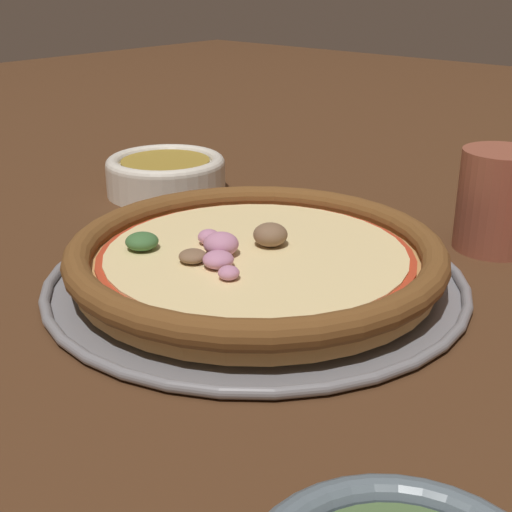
{
  "coord_description": "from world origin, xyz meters",
  "views": [
    {
      "loc": [
        0.42,
        0.36,
        0.25
      ],
      "look_at": [
        0.0,
        0.0,
        0.03
      ],
      "focal_mm": 50.0,
      "sensor_mm": 36.0,
      "label": 1
    }
  ],
  "objects_px": {
    "pizza_tray": "(256,280)",
    "bowl_near": "(166,173)",
    "pizza": "(255,256)",
    "drinking_cup": "(498,200)"
  },
  "relations": [
    {
      "from": "pizza",
      "to": "drinking_cup",
      "type": "distance_m",
      "value": 0.24
    },
    {
      "from": "pizza_tray",
      "to": "drinking_cup",
      "type": "bearing_deg",
      "value": 151.89
    },
    {
      "from": "pizza",
      "to": "drinking_cup",
      "type": "bearing_deg",
      "value": 151.87
    },
    {
      "from": "pizza_tray",
      "to": "bowl_near",
      "type": "xyz_separation_m",
      "value": [
        -0.13,
        -0.25,
        0.02
      ]
    },
    {
      "from": "pizza_tray",
      "to": "bowl_near",
      "type": "bearing_deg",
      "value": -116.75
    },
    {
      "from": "pizza_tray",
      "to": "pizza",
      "type": "distance_m",
      "value": 0.02
    },
    {
      "from": "pizza_tray",
      "to": "pizza",
      "type": "relative_size",
      "value": 1.12
    },
    {
      "from": "pizza_tray",
      "to": "drinking_cup",
      "type": "relative_size",
      "value": 3.72
    },
    {
      "from": "pizza",
      "to": "bowl_near",
      "type": "bearing_deg",
      "value": -116.84
    },
    {
      "from": "pizza_tray",
      "to": "pizza",
      "type": "height_order",
      "value": "pizza"
    }
  ]
}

